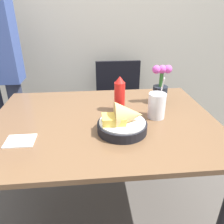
{
  "coord_description": "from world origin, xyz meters",
  "views": [
    {
      "loc": [
        -0.05,
        -1.02,
        1.27
      ],
      "look_at": [
        0.04,
        -0.04,
        0.79
      ],
      "focal_mm": 35.0,
      "sensor_mm": 36.0,
      "label": 1
    }
  ],
  "objects_px": {
    "food_basket": "(124,121)",
    "ketchup_bottle": "(120,94)",
    "flower_vase": "(160,87)",
    "chair_far_window": "(119,100)",
    "drink_cup": "(157,107)"
  },
  "relations": [
    {
      "from": "food_basket",
      "to": "ketchup_bottle",
      "type": "distance_m",
      "value": 0.23
    },
    {
      "from": "flower_vase",
      "to": "ketchup_bottle",
      "type": "bearing_deg",
      "value": -160.2
    },
    {
      "from": "food_basket",
      "to": "ketchup_bottle",
      "type": "height_order",
      "value": "ketchup_bottle"
    },
    {
      "from": "chair_far_window",
      "to": "ketchup_bottle",
      "type": "relative_size",
      "value": 4.1
    },
    {
      "from": "ketchup_bottle",
      "to": "food_basket",
      "type": "bearing_deg",
      "value": -91.79
    },
    {
      "from": "chair_far_window",
      "to": "flower_vase",
      "type": "distance_m",
      "value": 0.71
    },
    {
      "from": "food_basket",
      "to": "ketchup_bottle",
      "type": "xyz_separation_m",
      "value": [
        0.01,
        0.23,
        0.05
      ]
    },
    {
      "from": "ketchup_bottle",
      "to": "chair_far_window",
      "type": "bearing_deg",
      "value": 82.83
    },
    {
      "from": "drink_cup",
      "to": "flower_vase",
      "type": "height_order",
      "value": "flower_vase"
    },
    {
      "from": "chair_far_window",
      "to": "drink_cup",
      "type": "distance_m",
      "value": 0.86
    },
    {
      "from": "drink_cup",
      "to": "ketchup_bottle",
      "type": "bearing_deg",
      "value": 150.67
    },
    {
      "from": "food_basket",
      "to": "chair_far_window",
      "type": "bearing_deg",
      "value": 84.16
    },
    {
      "from": "food_basket",
      "to": "drink_cup",
      "type": "distance_m",
      "value": 0.23
    },
    {
      "from": "food_basket",
      "to": "drink_cup",
      "type": "relative_size",
      "value": 1.03
    },
    {
      "from": "ketchup_bottle",
      "to": "flower_vase",
      "type": "bearing_deg",
      "value": 19.8
    }
  ]
}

